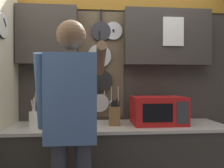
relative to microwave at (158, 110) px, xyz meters
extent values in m
cube|color=beige|center=(-0.42, 0.00, -0.16)|extent=(2.20, 0.63, 0.03)
cube|color=#38332D|center=(-0.42, 0.32, 0.19)|extent=(2.77, 0.04, 2.45)
cube|color=#38332D|center=(-1.18, 0.22, 0.81)|extent=(0.64, 0.16, 0.64)
cube|color=#38332D|center=(0.17, 0.22, 0.81)|extent=(0.99, 0.16, 0.64)
cube|color=brown|center=(-0.59, 0.29, 0.50)|extent=(0.53, 0.01, 1.21)
cylinder|color=#2D2D33|center=(-0.59, 0.27, 0.88)|extent=(0.22, 0.02, 0.22)
cube|color=black|center=(-0.59, 0.26, 1.06)|extent=(0.02, 0.02, 0.14)
cylinder|color=#B7B7BC|center=(-0.61, 0.27, 0.59)|extent=(0.27, 0.02, 0.27)
cube|color=black|center=(-0.61, 0.26, 0.80)|extent=(0.02, 0.02, 0.15)
cylinder|color=black|center=(-0.57, 0.27, 0.31)|extent=(0.23, 0.02, 0.23)
cube|color=black|center=(-0.57, 0.26, 0.51)|extent=(0.02, 0.02, 0.16)
cylinder|color=#B7B7BC|center=(-0.60, 0.27, 0.06)|extent=(0.21, 0.02, 0.21)
cube|color=black|center=(-0.60, 0.26, 0.24)|extent=(0.02, 0.02, 0.16)
cylinder|color=silver|center=(-0.45, 0.27, 0.89)|extent=(0.20, 0.01, 0.20)
sphere|color=black|center=(-0.45, 0.25, 0.89)|extent=(0.03, 0.03, 0.03)
cylinder|color=silver|center=(-0.79, 0.27, 0.14)|extent=(0.01, 0.01, 0.21)
ellipsoid|color=silver|center=(-0.79, 0.27, 0.03)|extent=(0.05, 0.01, 0.04)
cylinder|color=silver|center=(-0.71, 0.27, 0.15)|extent=(0.01, 0.01, 0.18)
ellipsoid|color=silver|center=(-0.71, 0.27, 0.05)|extent=(0.04, 0.01, 0.03)
cylinder|color=black|center=(-0.63, 0.27, 0.16)|extent=(0.01, 0.01, 0.17)
ellipsoid|color=black|center=(-0.63, 0.27, 0.06)|extent=(0.04, 0.01, 0.04)
cylinder|color=silver|center=(-0.55, 0.27, 0.14)|extent=(0.01, 0.01, 0.20)
ellipsoid|color=silver|center=(-0.55, 0.27, 0.03)|extent=(0.05, 0.01, 0.04)
cylinder|color=silver|center=(-0.47, 0.27, 0.16)|extent=(0.01, 0.01, 0.17)
ellipsoid|color=silver|center=(-0.47, 0.27, 0.06)|extent=(0.05, 0.01, 0.05)
cylinder|color=silver|center=(-0.39, 0.27, 0.16)|extent=(0.01, 0.01, 0.18)
ellipsoid|color=silver|center=(-0.39, 0.27, 0.05)|extent=(0.05, 0.01, 0.04)
cube|color=white|center=(0.21, 0.13, 0.86)|extent=(0.24, 0.02, 0.32)
cylinder|color=white|center=(-1.50, -0.16, 0.82)|extent=(0.02, 0.23, 0.23)
torus|color=black|center=(-1.51, -0.16, 0.82)|extent=(0.02, 0.25, 0.25)
cube|color=black|center=(-1.49, -0.13, 0.85)|extent=(0.01, 0.07, 0.07)
cube|color=red|center=(0.00, 0.00, 0.00)|extent=(0.54, 0.37, 0.29)
cube|color=black|center=(-0.06, -0.19, 0.00)|extent=(0.30, 0.01, 0.18)
cube|color=#333338|center=(0.19, -0.19, 0.00)|extent=(0.12, 0.01, 0.22)
cube|color=brown|center=(-0.46, 0.00, -0.05)|extent=(0.13, 0.16, 0.19)
cylinder|color=black|center=(-0.49, -0.03, 0.07)|extent=(0.02, 0.03, 0.05)
cylinder|color=black|center=(-0.48, -0.03, 0.08)|extent=(0.02, 0.03, 0.07)
cylinder|color=black|center=(-0.46, -0.03, 0.08)|extent=(0.02, 0.03, 0.07)
cylinder|color=black|center=(-0.45, -0.03, 0.08)|extent=(0.02, 0.03, 0.07)
cylinder|color=black|center=(-0.44, -0.03, 0.09)|extent=(0.02, 0.04, 0.08)
cylinder|color=black|center=(-0.42, -0.03, 0.07)|extent=(0.02, 0.03, 0.06)
cylinder|color=white|center=(-1.26, 0.00, -0.07)|extent=(0.12, 0.12, 0.15)
cylinder|color=silver|center=(-1.26, -0.01, 0.03)|extent=(0.02, 0.05, 0.22)
cylinder|color=black|center=(-1.26, 0.01, 0.01)|extent=(0.04, 0.03, 0.19)
cylinder|color=tan|center=(-1.27, -0.01, 0.06)|extent=(0.07, 0.03, 0.29)
cylinder|color=red|center=(-1.27, -0.01, 0.01)|extent=(0.04, 0.02, 0.19)
cylinder|color=silver|center=(-1.27, -0.01, 0.02)|extent=(0.05, 0.05, 0.20)
cylinder|color=tan|center=(-1.26, 0.00, 0.05)|extent=(0.05, 0.06, 0.27)
cylinder|color=silver|center=(-1.26, 0.02, 0.03)|extent=(0.06, 0.04, 0.23)
cylinder|color=tan|center=(-1.26, 0.00, 0.03)|extent=(0.02, 0.06, 0.23)
cube|color=#4C6B9E|center=(-0.84, -0.57, 0.18)|extent=(0.38, 0.22, 0.66)
sphere|color=brown|center=(-0.84, -0.57, 0.65)|extent=(0.22, 0.22, 0.22)
cylinder|color=#4C6B9E|center=(-1.07, -0.54, 0.22)|extent=(0.08, 0.22, 0.59)
cylinder|color=brown|center=(-0.61, -0.29, 0.49)|extent=(0.08, 0.59, 0.25)
camera|label=1|loc=(-0.68, -2.23, 0.30)|focal=35.00mm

